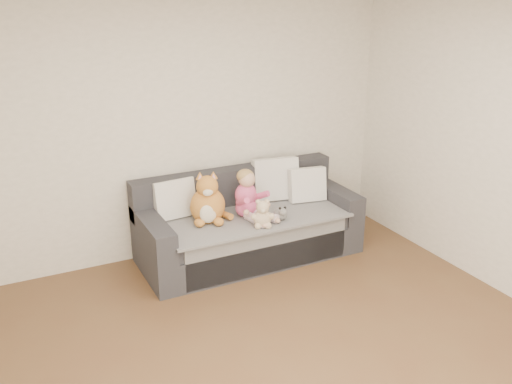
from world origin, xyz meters
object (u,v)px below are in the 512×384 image
plush_cat (208,203)px  teddy_bear (263,216)px  toddler (249,197)px  sippy_cup (266,216)px  sofa (248,227)px

plush_cat → teddy_bear: bearing=-22.2°
toddler → plush_cat: bearing=154.0°
toddler → plush_cat: size_ratio=0.95×
plush_cat → teddy_bear: 0.54m
toddler → plush_cat: plush_cat is taller
teddy_bear → sippy_cup: bearing=68.6°
toddler → sippy_cup: bearing=-83.8°
toddler → plush_cat: (-0.40, 0.07, -0.01)m
sofa → sippy_cup: sofa is taller
plush_cat → sofa: bearing=24.0°
plush_cat → teddy_bear: (0.41, -0.35, -0.08)m
plush_cat → teddy_bear: plush_cat is taller
teddy_bear → sippy_cup: (0.07, 0.08, -0.05)m
plush_cat → sippy_cup: 0.57m
toddler → sippy_cup: size_ratio=3.98×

